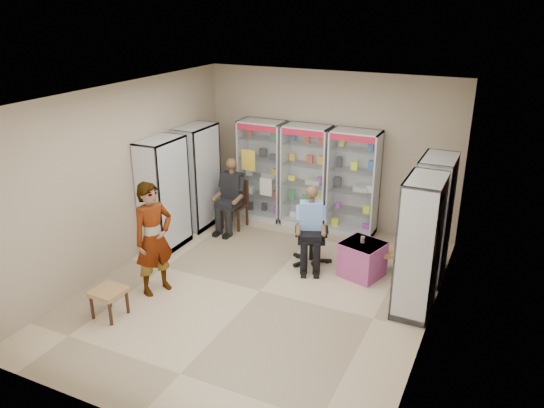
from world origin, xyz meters
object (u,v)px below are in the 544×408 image
at_px(seated_shopkeeper, 311,228).
at_px(wooden_chair, 234,205).
at_px(cabinet_back_right, 353,183).
at_px(cabinet_right_near, 419,246).
at_px(woven_stool_b, 110,303).
at_px(cabinet_back_left, 262,170).
at_px(cabinet_left_near, 164,195).
at_px(standing_man, 154,239).
at_px(pink_trunk, 362,259).
at_px(cabinet_right_far, 432,219).
at_px(cabinet_back_mid, 306,176).
at_px(cabinet_left_far, 198,177).
at_px(office_chair, 311,235).
at_px(woven_stool_a, 389,261).

bearing_deg(seated_shopkeeper, wooden_chair, 134.57).
relative_size(cabinet_back_right, cabinet_right_near, 1.00).
bearing_deg(woven_stool_b, cabinet_back_left, 85.83).
xyz_separation_m(cabinet_right_near, cabinet_left_near, (-4.46, 0.20, 0.00)).
relative_size(cabinet_back_right, standing_man, 1.14).
xyz_separation_m(cabinet_back_left, cabinet_left_near, (-0.93, -2.03, 0.00)).
relative_size(cabinet_back_left, pink_trunk, 3.32).
relative_size(cabinet_right_far, pink_trunk, 3.32).
bearing_deg(cabinet_back_mid, cabinet_left_far, -153.68).
xyz_separation_m(cabinet_back_mid, wooden_chair, (-1.20, -0.73, -0.53)).
distance_m(cabinet_right_far, pink_trunk, 1.27).
bearing_deg(cabinet_right_far, wooden_chair, 83.96).
bearing_deg(office_chair, cabinet_left_near, 169.34).
xyz_separation_m(cabinet_back_left, seated_shopkeeper, (1.67, -1.56, -0.34)).
distance_m(cabinet_right_near, cabinet_left_near, 4.46).
height_order(cabinet_left_far, office_chair, cabinet_left_far).
relative_size(office_chair, woven_stool_b, 2.44).
distance_m(cabinet_back_left, standing_man, 3.39).
relative_size(cabinet_right_near, woven_stool_a, 4.98).
distance_m(wooden_chair, standing_man, 2.69).
bearing_deg(cabinet_left_far, cabinet_right_near, 73.75).
bearing_deg(standing_man, cabinet_left_near, 51.78).
height_order(cabinet_left_far, standing_man, cabinet_left_far).
relative_size(cabinet_right_near, cabinet_left_near, 1.00).
relative_size(cabinet_back_mid, wooden_chair, 2.13).
distance_m(cabinet_left_near, woven_stool_a, 4.03).
bearing_deg(wooden_chair, cabinet_right_far, -6.04).
distance_m(cabinet_back_right, office_chair, 1.61).
relative_size(cabinet_right_far, standing_man, 1.14).
bearing_deg(cabinet_back_mid, woven_stool_a, -32.82).
distance_m(cabinet_back_right, woven_stool_a, 1.84).
distance_m(cabinet_back_right, wooden_chair, 2.33).
bearing_deg(standing_man, cabinet_right_far, -36.95).
height_order(cabinet_right_far, cabinet_left_near, same).
relative_size(cabinet_right_near, woven_stool_b, 4.73).
distance_m(cabinet_left_far, seated_shopkeeper, 2.69).
relative_size(cabinet_left_far, woven_stool_b, 4.73).
bearing_deg(wooden_chair, standing_man, -87.52).
xyz_separation_m(cabinet_back_right, seated_shopkeeper, (-0.23, -1.56, -0.34)).
distance_m(cabinet_back_left, cabinet_left_near, 2.23).
height_order(cabinet_back_mid, wooden_chair, cabinet_back_mid).
bearing_deg(woven_stool_a, pink_trunk, -142.24).
bearing_deg(seated_shopkeeper, cabinet_left_near, 168.27).
bearing_deg(cabinet_right_far, woven_stool_a, 105.34).
xyz_separation_m(cabinet_back_right, woven_stool_b, (-2.21, -4.25, -0.79)).
xyz_separation_m(office_chair, seated_shopkeeper, (-0.00, -0.05, 0.14)).
distance_m(woven_stool_b, standing_man, 1.11).
relative_size(seated_shopkeeper, woven_stool_a, 3.27).
height_order(cabinet_right_near, cabinet_left_near, same).
bearing_deg(cabinet_left_near, cabinet_left_far, 180.00).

